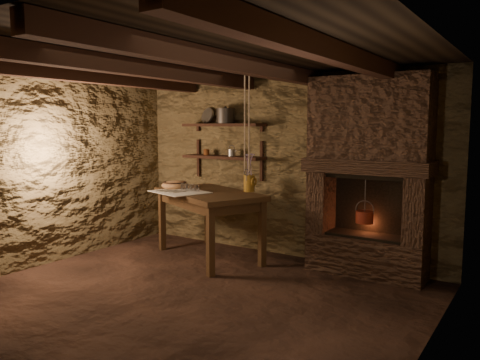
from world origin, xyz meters
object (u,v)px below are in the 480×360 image
Objects in this scene: wooden_bowl at (175,185)px; red_pot at (365,216)px; work_table at (209,222)px; iron_stockpot at (225,117)px; stoneware_jug at (249,175)px.

red_pot is at bearing 9.39° from wooden_bowl.
red_pot is (2.52, 0.42, -0.23)m from wooden_bowl.
wooden_bowl is 2.57m from red_pot.
iron_stockpot is (-0.10, 0.53, 1.39)m from work_table.
iron_stockpot is 2.36m from red_pot.
iron_stockpot is (-0.54, 0.24, 0.76)m from stoneware_jug.
iron_stockpot reaches higher than work_table.
work_table is at bearing -168.15° from red_pot.
red_pot is (2.05, -0.12, -1.16)m from iron_stockpot.
wooden_bowl is 1.46× the size of iron_stockpot.
wooden_bowl is at bearing -131.42° from iron_stockpot.
iron_stockpot reaches higher than wooden_bowl.
wooden_bowl is (-1.02, -0.30, -0.17)m from stoneware_jug.
stoneware_jug is 0.97m from iron_stockpot.
work_table is at bearing -78.96° from iron_stockpot.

